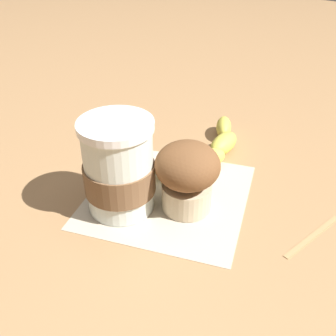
% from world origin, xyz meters
% --- Properties ---
extents(ground_plane, '(3.00, 3.00, 0.00)m').
position_xyz_m(ground_plane, '(0.00, 0.00, 0.00)').
color(ground_plane, '#A87C51').
extents(paper_napkin, '(0.26, 0.26, 0.00)m').
position_xyz_m(paper_napkin, '(0.00, 0.00, 0.00)').
color(paper_napkin, beige).
rests_on(paper_napkin, ground_plane).
extents(coffee_cup, '(0.09, 0.09, 0.13)m').
position_xyz_m(coffee_cup, '(-0.05, 0.04, 0.06)').
color(coffee_cup, silver).
rests_on(coffee_cup, paper_napkin).
extents(muffin, '(0.08, 0.08, 0.10)m').
position_xyz_m(muffin, '(-0.01, -0.03, 0.05)').
color(muffin, beige).
rests_on(muffin, paper_napkin).
extents(banana, '(0.21, 0.09, 0.03)m').
position_xyz_m(banana, '(0.12, -0.00, 0.02)').
color(banana, '#D6CC4C').
rests_on(banana, paper_napkin).
extents(wooden_stirrer, '(0.11, 0.04, 0.00)m').
position_xyz_m(wooden_stirrer, '(0.02, -0.19, 0.00)').
color(wooden_stirrer, tan).
rests_on(wooden_stirrer, ground_plane).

